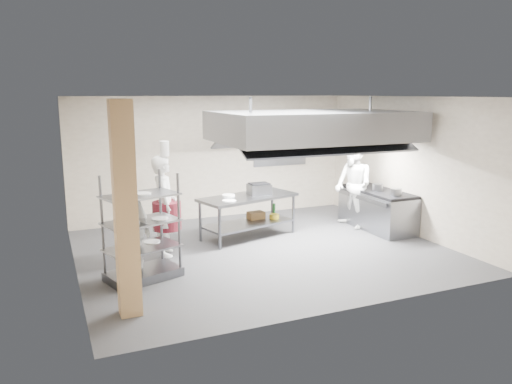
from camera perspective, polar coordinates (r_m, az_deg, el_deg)
name	(u,v)px	position (r m, az deg, el deg)	size (l,w,h in m)	color
floor	(263,250)	(9.98, 0.83, -6.68)	(7.00, 7.00, 0.00)	#37373A
ceiling	(264,97)	(9.49, 0.88, 10.82)	(7.00, 7.00, 0.00)	silver
wall_back	(214,158)	(12.39, -4.79, 3.94)	(7.00, 7.00, 0.00)	gray
wall_left	(71,189)	(8.82, -20.41, 0.27)	(6.00, 6.00, 0.00)	gray
wall_right	(409,166)	(11.48, 17.06, 2.89)	(6.00, 6.00, 0.00)	gray
column	(125,211)	(7.02, -14.70, -2.08)	(0.30, 0.30, 3.00)	tan
exhaust_hood	(313,126)	(10.45, 6.55, 7.50)	(4.00, 2.50, 0.60)	gray
hood_strip_a	(274,143)	(10.07, 2.03, 5.60)	(1.60, 0.12, 0.04)	white
hood_strip_b	(350,140)	(10.95, 10.64, 5.87)	(1.60, 0.12, 0.04)	white
wall_shelf	(283,155)	(12.92, 3.06, 4.26)	(1.50, 0.28, 0.04)	gray
island	(248,216)	(10.77, -0.91, -2.81)	(2.13, 0.89, 0.91)	gray
island_worktop	(248,197)	(10.67, -0.92, -0.60)	(2.13, 0.89, 0.06)	gray
island_undershelf	(248,223)	(10.81, -0.91, -3.61)	(1.96, 0.80, 0.04)	slate
pass_rack	(142,227)	(8.48, -12.95, -3.97)	(1.18, 0.69, 1.78)	gray
cooking_range	(377,210)	(11.80, 13.64, -2.05)	(0.80, 2.00, 0.84)	slate
range_top	(378,191)	(11.71, 13.74, 0.09)	(0.78, 1.96, 0.06)	black
chef_head	(164,206)	(9.63, -10.42, -1.58)	(0.70, 0.46, 1.93)	silver
chef_line	(353,186)	(11.63, 11.05, 0.73)	(0.96, 0.75, 1.98)	white
chef_plating	(132,229)	(8.68, -14.03, -4.08)	(0.97, 0.40, 1.65)	silver
griddle	(259,189)	(10.79, 0.36, 0.31)	(0.46, 0.36, 0.23)	slate
wicker_basket	(256,215)	(11.10, -0.01, -2.68)	(0.36, 0.25, 0.16)	brown
stockpot	(378,187)	(11.58, 13.74, 0.53)	(0.24, 0.24, 0.16)	gray
plate_stack	(142,246)	(8.57, -12.86, -6.03)	(0.28, 0.28, 0.05)	white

